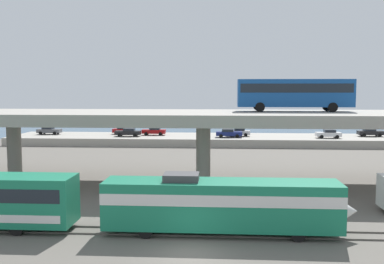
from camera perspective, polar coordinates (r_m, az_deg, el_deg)
The scene contains 16 objects.
ground_plane at distance 27.47m, azimuth -0.27°, elevation -15.62°, with size 260.00×260.00×0.00m, color #605B54.
rail_strip_near at distance 30.48m, azimuth 0.17°, elevation -13.33°, with size 110.00×0.12×0.12m, color #59544C.
rail_strip_far at distance 31.94m, azimuth 0.34°, elevation -12.44°, with size 110.00×0.12×0.12m, color #59544C.
train_locomotive at distance 30.56m, azimuth 5.35°, elevation -9.13°, with size 17.22×3.04×4.18m.
highway_overpass at distance 45.70m, azimuth 1.48°, elevation 1.65°, with size 96.00×12.56×7.60m.
transit_bus_on_overpass at distance 47.87m, azimuth 13.18°, elevation 5.07°, with size 12.00×2.68×3.40m.
pier_parking_lot at distance 81.10m, azimuth 2.45°, elevation -1.00°, with size 73.51×12.19×1.41m, color #9E998E.
parked_car_0 at distance 86.38m, azimuth 22.12°, elevation -0.02°, with size 4.48×1.91×1.50m.
parked_car_1 at distance 85.18m, azimuth -8.90°, elevation 0.24°, with size 4.07×1.84×1.50m.
parked_car_2 at distance 82.62m, azimuth -4.95°, elevation 0.13°, with size 4.36×1.87×1.50m.
parked_car_3 at distance 80.88m, azimuth -8.28°, elevation -0.02°, with size 4.59×1.82×1.50m.
parked_car_4 at distance 80.94m, azimuth 6.04°, elevation 0.01°, with size 4.30×1.83×1.50m.
parked_car_5 at distance 88.05m, azimuth -18.06°, elevation 0.21°, with size 4.38×1.95×1.50m.
parked_car_6 at distance 78.71m, azimuth 4.79°, elevation -0.13°, with size 4.65×1.98×1.50m.
parked_car_7 at distance 80.91m, azimuth 17.30°, elevation -0.21°, with size 4.30×1.88×1.50m.
harbor_water at distance 104.05m, azimuth 2.73°, elevation 0.05°, with size 140.00×36.00×0.01m, color #385B7A.
Camera 1 is at (1.79, -25.56, 9.90)m, focal length 41.11 mm.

